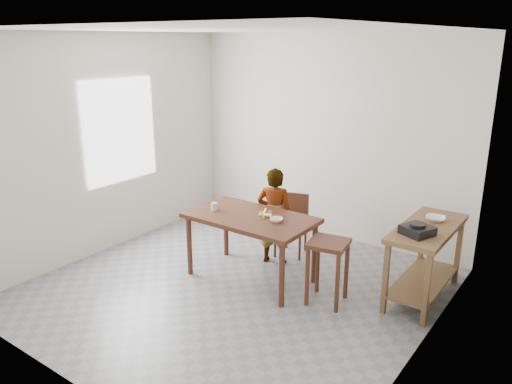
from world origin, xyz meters
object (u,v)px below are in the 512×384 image
Objects in this scene: prep_counter at (424,262)px; stool at (327,272)px; dining_table at (251,247)px; dining_chair at (291,226)px; child at (274,216)px.

prep_counter is 1.02m from stool.
prep_counter is at bearing 22.15° from dining_table.
prep_counter reaches higher than dining_chair.
stool is (0.98, -0.48, -0.25)m from child.
prep_counter is at bearing 167.05° from child.
dining_table is 2.08× the size of stool.
stool is at bearing -58.09° from dining_chair.
dining_table is 1.86m from prep_counter.
stool is at bearing -138.72° from prep_counter.
child reaches higher than dining_chair.
dining_table is at bearing -178.43° from stool.
dining_chair reaches higher than dining_table.
stool is (-0.77, -0.67, -0.06)m from prep_counter.
dining_chair is at bearing -115.06° from child.
prep_counter is 1.58× the size of dining_chair.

